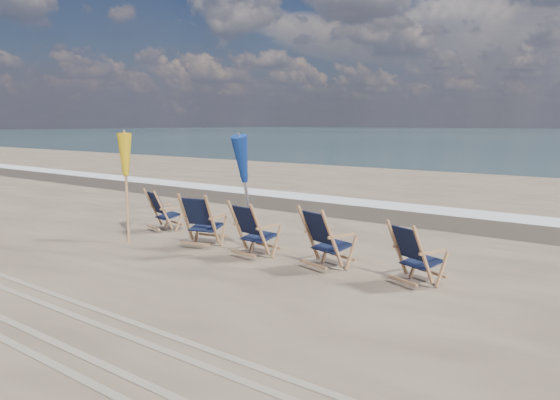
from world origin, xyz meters
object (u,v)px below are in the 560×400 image
(beach_chair_0, at_px, (163,212))
(umbrella_yellow, at_px, (125,160))
(beach_chair_3, at_px, (332,241))
(beach_chair_4, at_px, (423,258))
(umbrella_blue, at_px, (247,162))
(beach_chair_1, at_px, (212,222))
(beach_chair_2, at_px, (260,232))

(beach_chair_0, relative_size, umbrella_yellow, 0.44)
(beach_chair_3, height_order, beach_chair_4, beach_chair_3)
(umbrella_blue, bearing_deg, beach_chair_1, -165.60)
(beach_chair_3, height_order, umbrella_yellow, umbrella_yellow)
(beach_chair_0, bearing_deg, beach_chair_1, -177.24)
(beach_chair_4, height_order, umbrella_blue, umbrella_blue)
(beach_chair_3, xyz_separation_m, beach_chair_4, (1.50, 0.05, -0.04))
(beach_chair_1, xyz_separation_m, umbrella_yellow, (-1.90, -0.51, 1.12))
(beach_chair_2, height_order, beach_chair_3, beach_chair_3)
(beach_chair_1, height_order, beach_chair_3, beach_chair_1)
(beach_chair_2, xyz_separation_m, beach_chair_4, (2.93, 0.13, -0.03))
(beach_chair_1, relative_size, umbrella_blue, 0.48)
(beach_chair_1, distance_m, beach_chair_3, 2.72)
(beach_chair_1, xyz_separation_m, beach_chair_2, (1.29, -0.12, -0.02))
(umbrella_yellow, bearing_deg, beach_chair_1, 15.18)
(beach_chair_1, height_order, umbrella_yellow, umbrella_yellow)
(beach_chair_0, distance_m, beach_chair_2, 3.25)
(beach_chair_1, distance_m, beach_chair_2, 1.29)
(beach_chair_4, relative_size, umbrella_yellow, 0.45)
(beach_chair_2, height_order, umbrella_yellow, umbrella_yellow)
(beach_chair_2, bearing_deg, umbrella_yellow, 12.98)
(beach_chair_2, xyz_separation_m, umbrella_blue, (-0.56, 0.31, 1.17))
(beach_chair_1, bearing_deg, umbrella_yellow, 1.48)
(beach_chair_3, bearing_deg, beach_chair_0, 9.89)
(umbrella_yellow, distance_m, umbrella_blue, 2.72)
(beach_chair_1, bearing_deg, beach_chair_3, 165.48)
(beach_chair_2, relative_size, umbrella_yellow, 0.47)
(beach_chair_2, distance_m, beach_chair_3, 1.43)
(umbrella_blue, bearing_deg, umbrella_yellow, -165.04)
(beach_chair_1, distance_m, umbrella_yellow, 2.26)
(beach_chair_4, bearing_deg, umbrella_yellow, 26.83)
(beach_chair_0, height_order, beach_chair_1, beach_chair_1)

